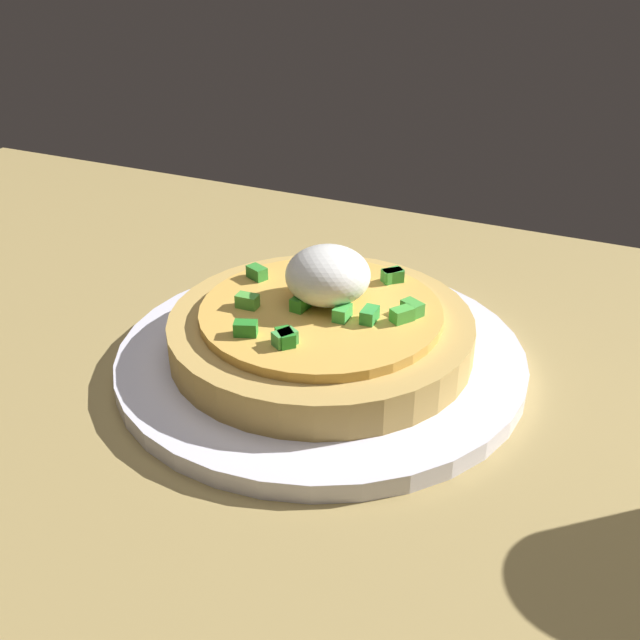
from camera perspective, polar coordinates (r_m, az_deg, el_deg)
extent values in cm
cube|color=#9D854D|center=(40.57, -5.85, -12.06)|extent=(107.10, 74.19, 3.28)
cylinder|color=white|center=(46.22, 0.00, -2.78)|extent=(24.77, 24.77, 1.13)
cylinder|color=tan|center=(45.36, 0.00, -0.97)|extent=(18.27, 18.27, 2.24)
cylinder|color=#E5AC4B|center=(44.67, 0.00, 0.60)|extent=(14.45, 14.45, 0.60)
ellipsoid|color=white|center=(44.71, 0.02, 3.53)|extent=(5.07, 5.07, 3.43)
cube|color=green|center=(48.08, -4.80, 3.60)|extent=(1.49, 1.24, 0.80)
cube|color=#278D29|center=(40.83, -3.03, -1.25)|extent=(1.48, 1.47, 0.80)
cube|color=#4CB150|center=(40.69, -2.77, -1.35)|extent=(1.34, 1.51, 0.80)
cube|color=green|center=(43.97, 7.01, 0.91)|extent=(1.51, 1.30, 0.80)
cube|color=green|center=(50.11, -0.54, 4.79)|extent=(0.86, 1.31, 0.80)
cube|color=green|center=(43.18, 6.24, 0.41)|extent=(1.38, 1.51, 0.80)
cube|color=green|center=(44.21, -1.47, 1.30)|extent=(0.93, 1.36, 0.80)
cube|color=green|center=(43.14, 1.70, 0.55)|extent=(0.84, 1.31, 0.80)
cube|color=green|center=(47.77, 5.51, 3.39)|extent=(1.40, 1.51, 0.80)
cube|color=#55B142|center=(44.62, -5.53, 1.44)|extent=(1.32, 0.87, 0.80)
cube|color=green|center=(42.98, 3.77, 0.38)|extent=(0.83, 1.30, 0.80)
cube|color=#318230|center=(49.23, 1.86, 4.32)|extent=(1.21, 1.48, 0.80)
cube|color=#2B8C2B|center=(41.74, -5.66, -0.63)|extent=(1.48, 1.21, 0.80)
cube|color=green|center=(47.72, 5.53, 3.36)|extent=(1.49, 1.44, 0.80)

